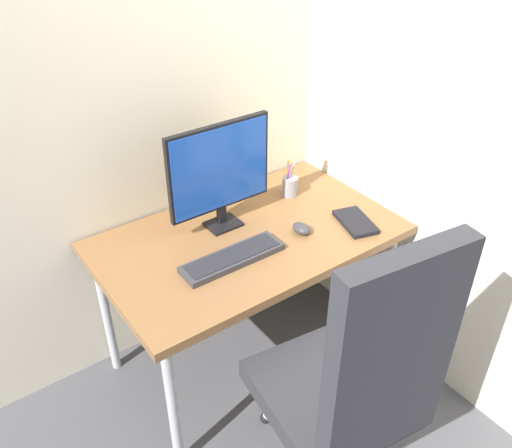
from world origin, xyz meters
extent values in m
plane|color=#4C4C51|center=(0.00, 0.00, 0.00)|extent=(8.00, 8.00, 0.00)
cube|color=beige|center=(0.00, 0.41, 1.40)|extent=(2.95, 0.04, 2.80)
cube|color=beige|center=(0.66, -0.24, 1.40)|extent=(0.04, 2.44, 2.80)
cube|color=brown|center=(0.00, 0.00, 0.70)|extent=(1.26, 0.75, 0.04)
cylinder|color=#B2B5BA|center=(-0.57, -0.31, 0.34)|extent=(0.04, 0.04, 0.68)
cylinder|color=#B2B5BA|center=(0.57, -0.31, 0.34)|extent=(0.04, 0.04, 0.68)
cylinder|color=#B2B5BA|center=(-0.57, 0.31, 0.34)|extent=(0.04, 0.04, 0.68)
cylinder|color=#B2B5BA|center=(0.57, 0.31, 0.34)|extent=(0.04, 0.04, 0.68)
sphere|color=black|center=(0.15, -0.52, 0.03)|extent=(0.05, 0.05, 0.05)
cube|color=#B2B5BA|center=(0.02, -0.59, 0.07)|extent=(0.28, 0.18, 0.03)
sphere|color=black|center=(-0.17, -0.36, 0.03)|extent=(0.05, 0.05, 0.05)
cube|color=#B2B5BA|center=(-0.14, -0.51, 0.07)|extent=(0.09, 0.31, 0.03)
cylinder|color=#B2B5BA|center=(-0.12, -0.66, 0.25)|extent=(0.04, 0.04, 0.33)
cube|color=#2D2D33|center=(-0.12, -0.66, 0.45)|extent=(0.53, 0.56, 0.08)
cube|color=#2D2D33|center=(-0.15, -0.91, 0.87)|extent=(0.43, 0.13, 0.75)
cube|color=black|center=(-0.05, 0.12, 0.73)|extent=(0.14, 0.11, 0.01)
cube|color=black|center=(-0.05, 0.13, 0.78)|extent=(0.04, 0.02, 0.09)
cube|color=black|center=(-0.05, 0.13, 1.00)|extent=(0.47, 0.02, 0.38)
cube|color=#1947B2|center=(-0.05, 0.12, 1.00)|extent=(0.45, 0.01, 0.35)
cube|color=#333338|center=(-0.15, -0.11, 0.73)|extent=(0.43, 0.13, 0.03)
cube|color=black|center=(-0.15, -0.11, 0.75)|extent=(0.39, 0.10, 0.00)
ellipsoid|color=#333338|center=(0.19, -0.12, 0.74)|extent=(0.07, 0.09, 0.04)
cylinder|color=gray|center=(0.35, 0.15, 0.77)|extent=(0.07, 0.07, 0.09)
cylinder|color=#B2B5BA|center=(0.34, 0.15, 0.83)|extent=(0.04, 0.01, 0.13)
cylinder|color=#B2B5BA|center=(0.35, 0.15, 0.83)|extent=(0.04, 0.01, 0.13)
torus|color=red|center=(0.35, 0.15, 0.78)|extent=(0.04, 0.04, 0.01)
cylinder|color=orange|center=(0.35, 0.17, 0.82)|extent=(0.02, 0.01, 0.15)
cylinder|color=purple|center=(0.33, 0.15, 0.82)|extent=(0.01, 0.02, 0.14)
cube|color=black|center=(0.42, -0.21, 0.73)|extent=(0.18, 0.24, 0.02)
camera|label=1|loc=(-1.06, -1.53, 2.02)|focal=37.82mm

